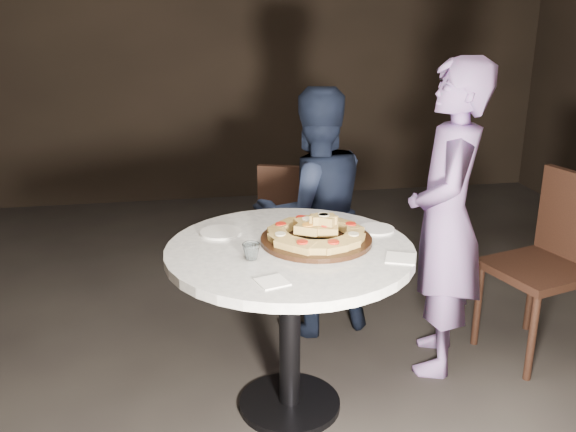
{
  "coord_description": "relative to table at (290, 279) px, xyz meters",
  "views": [
    {
      "loc": [
        -0.56,
        -2.64,
        1.9
      ],
      "look_at": [
        -0.11,
        0.04,
        0.97
      ],
      "focal_mm": 40.0,
      "sensor_mm": 36.0,
      "label": 1
    }
  ],
  "objects": [
    {
      "name": "serving_board",
      "position": [
        0.13,
        0.04,
        0.17
      ],
      "size": [
        0.52,
        0.52,
        0.02
      ],
      "primitive_type": "cylinder",
      "rotation": [
        0.0,
        0.0,
        0.02
      ],
      "color": "black",
      "rests_on": "table"
    },
    {
      "name": "chair_right",
      "position": [
        1.5,
        0.31,
        -0.1
      ],
      "size": [
        0.61,
        0.59,
        1.01
      ],
      "rotation": [
        0.0,
        0.0,
        -1.29
      ],
      "color": "black",
      "rests_on": "ground"
    },
    {
      "name": "plate_left",
      "position": [
        -0.29,
        0.23,
        0.16
      ],
      "size": [
        0.24,
        0.24,
        0.01
      ],
      "primitive_type": "cylinder",
      "rotation": [
        0.0,
        0.0,
        -0.31
      ],
      "color": "white",
      "rests_on": "table"
    },
    {
      "name": "focaccia_pile",
      "position": [
        0.13,
        0.04,
        0.21
      ],
      "size": [
        0.45,
        0.46,
        0.12
      ],
      "rotation": [
        0.0,
        0.0,
        0.22
      ],
      "color": "#A98541",
      "rests_on": "serving_board"
    },
    {
      "name": "table",
      "position": [
        0.0,
        0.0,
        0.0
      ],
      "size": [
        1.23,
        1.23,
        0.84
      ],
      "rotation": [
        0.0,
        0.0,
        0.1
      ],
      "color": "black",
      "rests_on": "ground"
    },
    {
      "name": "diner_teal",
      "position": [
        0.86,
        0.28,
        0.14
      ],
      "size": [
        0.58,
        0.7,
        1.64
      ],
      "primitive_type": "imported",
      "rotation": [
        0.0,
        0.0,
        -1.94
      ],
      "color": "#8067A6",
      "rests_on": "ground"
    },
    {
      "name": "napkin_near",
      "position": [
        -0.13,
        -0.36,
        0.16
      ],
      "size": [
        0.14,
        0.14,
        0.01
      ],
      "primitive_type": "cube",
      "rotation": [
        0.0,
        0.0,
        0.3
      ],
      "color": "white",
      "rests_on": "table"
    },
    {
      "name": "diner_navy",
      "position": [
        0.27,
        0.79,
        0.04
      ],
      "size": [
        0.79,
        0.66,
        1.44
      ],
      "primitive_type": "imported",
      "rotation": [
        0.0,
        0.0,
        3.32
      ],
      "color": "black",
      "rests_on": "ground"
    },
    {
      "name": "water_glass",
      "position": [
        -0.19,
        -0.11,
        0.19
      ],
      "size": [
        0.08,
        0.08,
        0.07
      ],
      "primitive_type": "imported",
      "rotation": [
        0.0,
        0.0,
        -0.08
      ],
      "color": "silver",
      "rests_on": "table"
    },
    {
      "name": "plate_right",
      "position": [
        0.45,
        0.15,
        0.16
      ],
      "size": [
        0.21,
        0.21,
        0.01
      ],
      "primitive_type": "cylinder",
      "rotation": [
        0.0,
        0.0,
        0.29
      ],
      "color": "white",
      "rests_on": "table"
    },
    {
      "name": "napkin_far",
      "position": [
        0.44,
        -0.21,
        0.16
      ],
      "size": [
        0.16,
        0.16,
        0.01
      ],
      "primitive_type": "cube",
      "rotation": [
        0.0,
        0.0,
        -0.38
      ],
      "color": "white",
      "rests_on": "table"
    },
    {
      "name": "chair_far",
      "position": [
        0.24,
        1.18,
        -0.15
      ],
      "size": [
        0.56,
        0.57,
        0.93
      ],
      "rotation": [
        0.0,
        0.0,
        2.82
      ],
      "color": "black",
      "rests_on": "ground"
    },
    {
      "name": "floor",
      "position": [
        0.11,
        0.01,
        -0.68
      ],
      "size": [
        7.0,
        7.0,
        0.0
      ],
      "primitive_type": "plane",
      "color": "black",
      "rests_on": "ground"
    }
  ]
}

